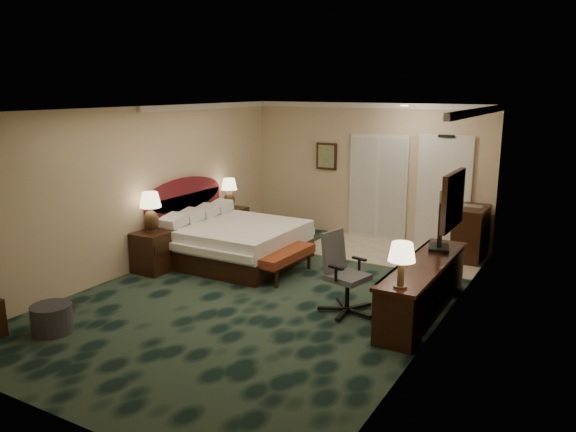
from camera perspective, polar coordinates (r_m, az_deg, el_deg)
The scene contains 25 objects.
floor at distance 8.47m, azimuth -1.80°, elevation -7.77°, with size 5.00×7.50×0.00m, color black.
ceiling at distance 7.93m, azimuth -1.94°, elevation 10.80°, with size 5.00×7.50×0.00m, color white.
wall_back at distance 11.41m, azimuth 8.08°, elevation 4.53°, with size 5.00×0.00×2.70m, color beige.
wall_front at distance 5.38m, azimuth -23.38°, elevation -5.98°, with size 5.00×0.00×2.70m, color beige.
wall_left at distance 9.62m, azimuth -14.67°, elevation 2.67°, with size 0.00×7.50×2.70m, color beige.
wall_right at distance 7.14m, azimuth 15.49°, elevation -0.87°, with size 0.00×7.50×2.70m, color beige.
crown_molding at distance 7.93m, azimuth -1.94°, elevation 10.44°, with size 5.00×7.50×0.10m, color silver, non-canonical shape.
tile_patch at distance 10.61m, azimuth 10.65°, elevation -3.64°, with size 3.20×1.70×0.01m, color beige.
headboard at distance 10.43m, azimuth -10.41°, elevation 0.02°, with size 0.12×2.00×1.40m, color #52161A, non-canonical shape.
entry_door at distance 10.96m, azimuth 15.51°, elevation 2.25°, with size 1.02×0.06×2.18m, color silver.
closet_doors at distance 11.33m, azimuth 9.13°, elevation 2.90°, with size 1.20×0.06×2.10m, color beige.
wall_art at distance 11.70m, azimuth 3.93°, elevation 6.07°, with size 0.45×0.06×0.55m, color #41624E.
wall_mirror at distance 7.68m, azimuth 16.42°, elevation 1.55°, with size 0.05×0.95×0.75m, color white.
bed at distance 9.88m, azimuth -5.38°, elevation -2.73°, with size 2.11×1.96×0.67m, color white.
nightstand_near at distance 9.59m, azimuth -13.45°, elevation -3.52°, with size 0.54×0.62×0.67m, color black.
nightstand_far at distance 11.21m, azimuth -5.91°, elevation -0.87°, with size 0.53×0.61×0.66m, color black.
lamp_near at distance 9.44m, azimuth -13.76°, elevation 0.39°, with size 0.35×0.35×0.66m, color black, non-canonical shape.
lamp_far at distance 11.12m, azimuth -6.00°, elevation 2.32°, with size 0.31×0.31×0.59m, color black, non-canonical shape.
bed_bench at distance 9.11m, azimuth -0.36°, elevation -4.84°, with size 0.44×1.27×0.43m, color brown.
ottoman at distance 7.70m, azimuth -22.87°, elevation -9.59°, with size 0.50×0.50×0.36m, color #2C2B33.
desk at distance 7.79m, azimuth 13.56°, elevation -7.17°, with size 0.55×2.54×0.73m, color black.
tv at distance 8.23m, azimuth 15.20°, elevation -0.73°, with size 0.08×0.98×0.76m, color black.
desk_lamp at distance 6.59m, azimuth 11.44°, elevation -4.90°, with size 0.32×0.32×0.55m, color black, non-canonical shape.
desk_chair at distance 7.62m, azimuth 6.09°, elevation -5.86°, with size 0.64×0.60×1.10m, color #4D4D56, non-canonical shape.
minibar at distance 10.45m, azimuth 18.06°, elevation -1.69°, with size 0.50×0.89×0.94m, color black.
Camera 1 is at (4.16, -6.74, 3.00)m, focal length 35.00 mm.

